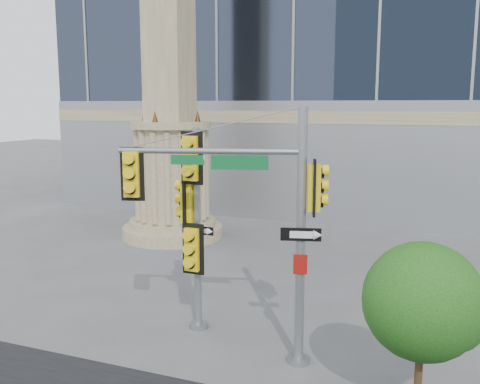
% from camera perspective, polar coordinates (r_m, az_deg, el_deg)
% --- Properties ---
extents(ground, '(120.00, 120.00, 0.00)m').
position_cam_1_polar(ground, '(13.91, -3.02, -15.46)').
color(ground, '#545456').
rests_on(ground, ground).
extents(monument, '(4.40, 4.40, 16.60)m').
position_cam_1_polar(monument, '(23.37, -7.44, 8.50)').
color(monument, gray).
rests_on(monument, ground).
extents(main_signal_pole, '(4.39, 1.56, 5.79)m').
position_cam_1_polar(main_signal_pole, '(11.75, 1.45, -1.68)').
color(main_signal_pole, slate).
rests_on(main_signal_pole, ground).
extents(secondary_signal_pole, '(0.90, 0.68, 5.25)m').
position_cam_1_polar(secondary_signal_pole, '(13.59, -5.05, -2.34)').
color(secondary_signal_pole, slate).
rests_on(secondary_signal_pole, ground).
extents(street_tree, '(2.20, 2.15, 3.43)m').
position_cam_1_polar(street_tree, '(10.33, 19.11, -11.45)').
color(street_tree, gray).
rests_on(street_tree, ground).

